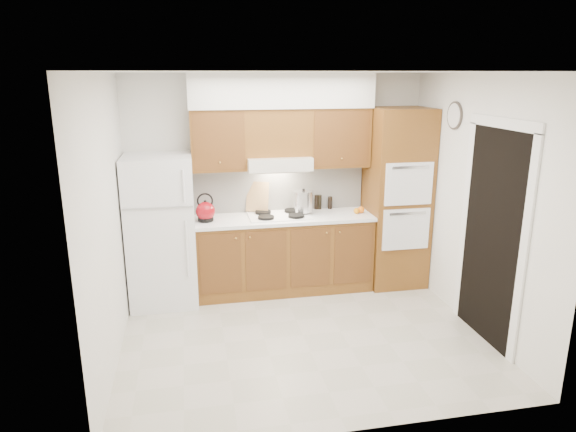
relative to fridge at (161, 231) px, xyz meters
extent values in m
plane|color=#B8B0A1|center=(1.41, -1.14, -0.86)|extent=(3.60, 3.60, 0.00)
plane|color=white|center=(1.41, -1.14, 1.74)|extent=(3.60, 3.60, 0.00)
cube|color=white|center=(1.41, 0.36, 0.44)|extent=(3.60, 0.02, 2.60)
cube|color=white|center=(-0.40, -1.14, 0.44)|extent=(0.02, 3.00, 2.60)
cube|color=white|center=(3.21, -1.14, 0.44)|extent=(0.02, 3.00, 2.60)
cube|color=white|center=(0.00, 0.00, 0.00)|extent=(0.75, 0.72, 1.72)
cube|color=brown|center=(1.43, 0.06, -0.41)|extent=(2.11, 0.60, 0.90)
cube|color=white|center=(1.43, 0.05, 0.06)|extent=(2.13, 0.62, 0.04)
cube|color=white|center=(1.43, 0.34, 0.36)|extent=(2.11, 0.03, 0.56)
cube|color=brown|center=(2.85, 0.03, 0.24)|extent=(0.70, 0.65, 2.20)
cube|color=brown|center=(0.69, 0.19, 0.99)|extent=(0.63, 0.33, 0.70)
cube|color=brown|center=(2.12, 0.19, 0.99)|extent=(0.73, 0.33, 0.70)
cube|color=silver|center=(1.38, 0.13, 0.71)|extent=(0.75, 0.45, 0.15)
cube|color=brown|center=(1.38, 0.19, 1.06)|extent=(0.75, 0.33, 0.55)
cube|color=silver|center=(1.43, 0.18, 1.54)|extent=(2.13, 0.36, 0.40)
cube|color=white|center=(1.38, 0.07, 0.09)|extent=(0.74, 0.50, 0.01)
cube|color=black|center=(3.19, -1.49, 0.19)|extent=(0.02, 0.90, 2.10)
cylinder|color=#3F3833|center=(3.19, -0.59, 1.29)|extent=(0.02, 0.30, 0.30)
sphere|color=maroon|center=(0.51, 0.01, 0.20)|extent=(0.28, 0.28, 0.22)
cube|color=tan|center=(1.15, 0.28, 0.28)|extent=(0.29, 0.20, 0.36)
cylinder|color=silver|center=(1.69, 0.13, 0.23)|extent=(0.28, 0.28, 0.24)
cylinder|color=black|center=(1.90, 0.31, 0.17)|extent=(0.06, 0.06, 0.18)
cylinder|color=black|center=(1.93, 0.31, 0.17)|extent=(0.07, 0.07, 0.18)
cylinder|color=black|center=(2.07, 0.29, 0.16)|extent=(0.06, 0.06, 0.16)
sphere|color=orange|center=(2.39, 0.02, 0.12)|extent=(0.11, 0.11, 0.08)
sphere|color=#FF990D|center=(2.32, -0.01, 0.12)|extent=(0.09, 0.09, 0.07)
camera|label=1|loc=(0.34, -5.76, 1.72)|focal=32.00mm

